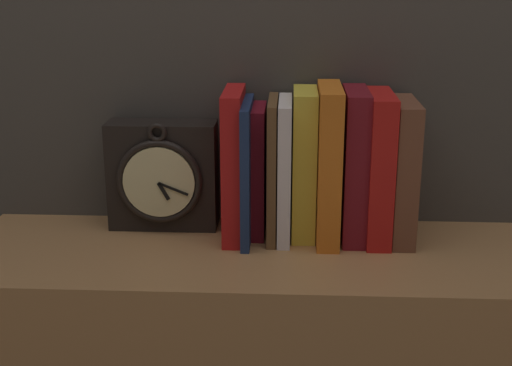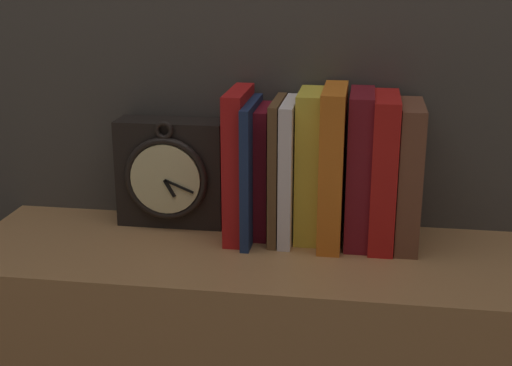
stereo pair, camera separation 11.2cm
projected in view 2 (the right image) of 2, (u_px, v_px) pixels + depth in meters
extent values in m
cube|color=black|center=(172.00, 172.00, 1.26)|extent=(0.19, 0.07, 0.19)
torus|color=black|center=(166.00, 179.00, 1.22)|extent=(0.15, 0.01, 0.15)
cylinder|color=beige|center=(165.00, 179.00, 1.22)|extent=(0.12, 0.01, 0.12)
cube|color=black|center=(170.00, 188.00, 1.22)|extent=(0.02, 0.00, 0.03)
cube|color=black|center=(179.00, 186.00, 1.21)|extent=(0.05, 0.00, 0.02)
torus|color=black|center=(164.00, 130.00, 1.19)|extent=(0.03, 0.01, 0.03)
cube|color=red|center=(239.00, 164.00, 1.19)|extent=(0.03, 0.14, 0.25)
cube|color=navy|center=(252.00, 171.00, 1.19)|extent=(0.01, 0.16, 0.23)
cube|color=maroon|center=(266.00, 171.00, 1.21)|extent=(0.02, 0.11, 0.22)
cube|color=brown|center=(277.00, 169.00, 1.19)|extent=(0.01, 0.14, 0.24)
cube|color=white|center=(289.00, 170.00, 1.19)|extent=(0.02, 0.14, 0.23)
cube|color=gold|center=(309.00, 165.00, 1.19)|extent=(0.04, 0.12, 0.25)
cube|color=orange|center=(333.00, 166.00, 1.17)|extent=(0.04, 0.15, 0.26)
cube|color=maroon|center=(359.00, 168.00, 1.17)|extent=(0.04, 0.13, 0.25)
cube|color=red|center=(383.00, 171.00, 1.16)|extent=(0.04, 0.14, 0.25)
cube|color=brown|center=(408.00, 175.00, 1.16)|extent=(0.04, 0.14, 0.24)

